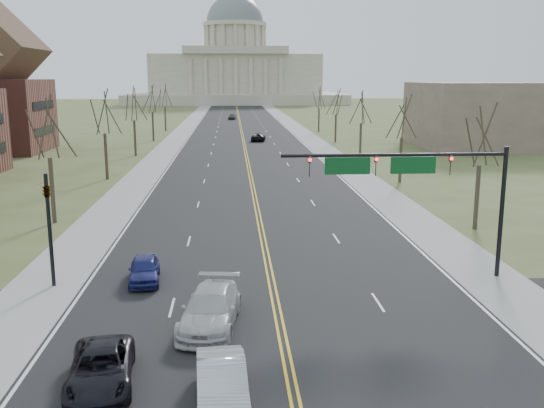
{
  "coord_description": "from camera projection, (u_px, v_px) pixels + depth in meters",
  "views": [
    {
      "loc": [
        -2.03,
        -17.56,
        10.78
      ],
      "look_at": [
        0.44,
        19.51,
        3.0
      ],
      "focal_mm": 40.0,
      "sensor_mm": 36.0,
      "label": 1
    }
  ],
  "objects": [
    {
      "name": "road",
      "position": [
        241.0,
        130.0,
        126.92
      ],
      "size": [
        20.0,
        380.0,
        0.01
      ],
      "primitive_type": "cube",
      "color": "black",
      "rests_on": "ground"
    },
    {
      "name": "cross_road",
      "position": [
        283.0,
        340.0,
        25.35
      ],
      "size": [
        120.0,
        14.0,
        0.01
      ],
      "primitive_type": "cube",
      "color": "black",
      "rests_on": "ground"
    },
    {
      "name": "sidewalk_left",
      "position": [
        184.0,
        130.0,
        126.13
      ],
      "size": [
        4.0,
        380.0,
        0.03
      ],
      "primitive_type": "cube",
      "color": "gray",
      "rests_on": "ground"
    },
    {
      "name": "sidewalk_right",
      "position": [
        298.0,
        129.0,
        127.7
      ],
      "size": [
        4.0,
        380.0,
        0.03
      ],
      "primitive_type": "cube",
      "color": "gray",
      "rests_on": "ground"
    },
    {
      "name": "center_line",
      "position": [
        241.0,
        130.0,
        126.92
      ],
      "size": [
        0.42,
        380.0,
        0.01
      ],
      "primitive_type": "cube",
      "color": "gold",
      "rests_on": "road"
    },
    {
      "name": "edge_line_left",
      "position": [
        194.0,
        130.0,
        126.28
      ],
      "size": [
        0.15,
        380.0,
        0.01
      ],
      "primitive_type": "cube",
      "color": "silver",
      "rests_on": "road"
    },
    {
      "name": "edge_line_right",
      "position": [
        288.0,
        129.0,
        127.55
      ],
      "size": [
        0.15,
        380.0,
        0.01
      ],
      "primitive_type": "cube",
      "color": "silver",
      "rests_on": "road"
    },
    {
      "name": "capitol",
      "position": [
        235.0,
        69.0,
        260.64
      ],
      "size": [
        90.0,
        60.0,
        50.0
      ],
      "color": "beige",
      "rests_on": "ground"
    },
    {
      "name": "signal_mast",
      "position": [
        412.0,
        174.0,
        31.98
      ],
      "size": [
        12.12,
        0.44,
        7.2
      ],
      "color": "black",
      "rests_on": "ground"
    },
    {
      "name": "signal_left",
      "position": [
        49.0,
        217.0,
        31.17
      ],
      "size": [
        0.32,
        0.36,
        6.0
      ],
      "color": "black",
      "rests_on": "ground"
    },
    {
      "name": "tree_r_0",
      "position": [
        481.0,
        139.0,
        42.6
      ],
      "size": [
        3.74,
        3.74,
        8.5
      ],
      "color": "#34281E",
      "rests_on": "ground"
    },
    {
      "name": "tree_l_0",
      "position": [
        48.0,
        131.0,
        44.41
      ],
      "size": [
        3.96,
        3.96,
        9.0
      ],
      "color": "#34281E",
      "rests_on": "ground"
    },
    {
      "name": "tree_r_1",
      "position": [
        402.0,
        119.0,
        62.13
      ],
      "size": [
        3.74,
        3.74,
        8.5
      ],
      "color": "#34281E",
      "rests_on": "ground"
    },
    {
      "name": "tree_l_1",
      "position": [
        104.0,
        114.0,
        63.94
      ],
      "size": [
        3.96,
        3.96,
        9.0
      ],
      "color": "#34281E",
      "rests_on": "ground"
    },
    {
      "name": "tree_r_2",
      "position": [
        361.0,
        109.0,
        81.66
      ],
      "size": [
        3.74,
        3.74,
        8.5
      ],
      "color": "#34281E",
      "rests_on": "ground"
    },
    {
      "name": "tree_l_2",
      "position": [
        133.0,
        106.0,
        83.47
      ],
      "size": [
        3.96,
        3.96,
        9.0
      ],
      "color": "#34281E",
      "rests_on": "ground"
    },
    {
      "name": "tree_r_3",
      "position": [
        336.0,
        103.0,
        101.19
      ],
      "size": [
        3.74,
        3.74,
        8.5
      ],
      "color": "#34281E",
      "rests_on": "ground"
    },
    {
      "name": "tree_l_3",
      "position": [
        152.0,
        100.0,
        103.0
      ],
      "size": [
        3.96,
        3.96,
        9.0
      ],
      "color": "#34281E",
      "rests_on": "ground"
    },
    {
      "name": "tree_r_4",
      "position": [
        319.0,
        99.0,
        120.73
      ],
      "size": [
        3.74,
        3.74,
        8.5
      ],
      "color": "#34281E",
      "rests_on": "ground"
    },
    {
      "name": "tree_l_4",
      "position": [
        165.0,
        97.0,
        122.53
      ],
      "size": [
        3.96,
        3.96,
        9.0
      ],
      "color": "#34281E",
      "rests_on": "ground"
    },
    {
      "name": "bldg_right_mass",
      "position": [
        499.0,
        115.0,
        95.29
      ],
      "size": [
        25.0,
        20.0,
        10.0
      ],
      "primitive_type": "cube",
      "color": "brown",
      "rests_on": "ground"
    },
    {
      "name": "car_sb_inner_lead",
      "position": [
        222.0,
        385.0,
        20.05
      ],
      "size": [
        1.93,
        4.79,
        1.55
      ],
      "primitive_type": "imported",
      "rotation": [
        0.0,
        0.0,
        0.06
      ],
      "color": "#B5B8BD",
      "rests_on": "road"
    },
    {
      "name": "car_sb_outer_lead",
      "position": [
        101.0,
        368.0,
        21.45
      ],
      "size": [
        2.74,
        5.03,
        1.34
      ],
      "primitive_type": "imported",
      "rotation": [
        0.0,
        0.0,
        0.11
      ],
      "color": "black",
      "rests_on": "road"
    },
    {
      "name": "car_sb_inner_second",
      "position": [
        210.0,
        309.0,
        26.53
      ],
      "size": [
        3.02,
        5.95,
        1.65
      ],
      "primitive_type": "imported",
      "rotation": [
        0.0,
        0.0,
        -0.13
      ],
      "color": "#B7B7B7",
      "rests_on": "road"
    },
    {
      "name": "car_sb_outer_second",
      "position": [
        144.0,
        269.0,
        32.47
      ],
      "size": [
        1.97,
        4.11,
        1.35
      ],
      "primitive_type": "imported",
      "rotation": [
        0.0,
        0.0,
        0.1
      ],
      "color": "navy",
      "rests_on": "road"
    },
    {
      "name": "car_far_nb",
      "position": [
        258.0,
        137.0,
        104.64
      ],
      "size": [
        2.81,
        5.13,
        1.36
      ],
      "primitive_type": "imported",
      "rotation": [
        0.0,
        0.0,
        3.03
      ],
      "color": "black",
      "rests_on": "road"
    },
    {
      "name": "car_far_sb",
      "position": [
        232.0,
        117.0,
        157.78
      ],
      "size": [
        2.3,
        4.61,
        1.51
      ],
      "primitive_type": "imported",
      "rotation": [
        0.0,
        0.0,
        -0.12
      ],
      "color": "#414347",
      "rests_on": "road"
    }
  ]
}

